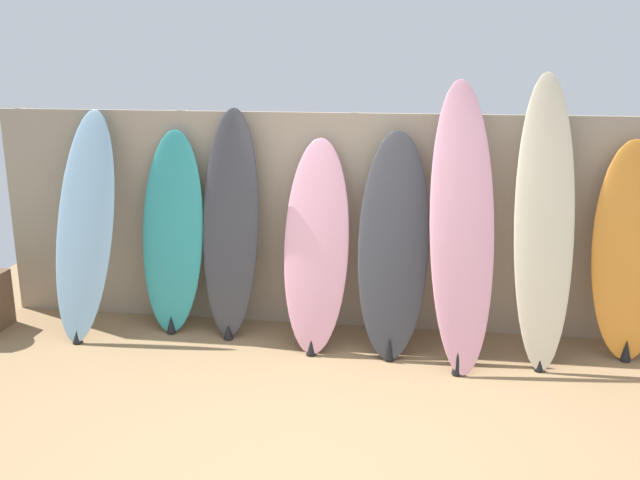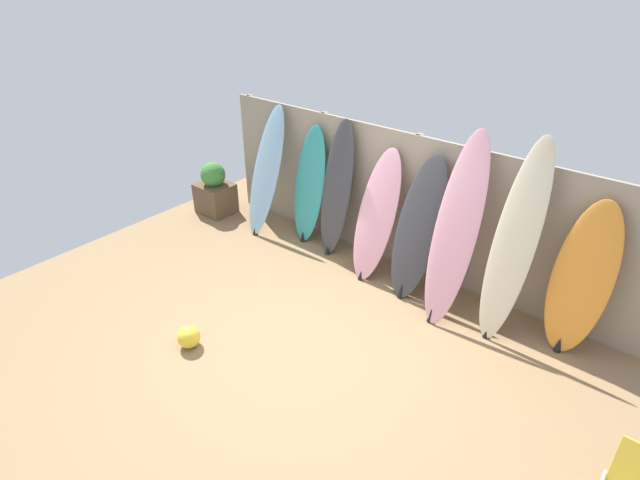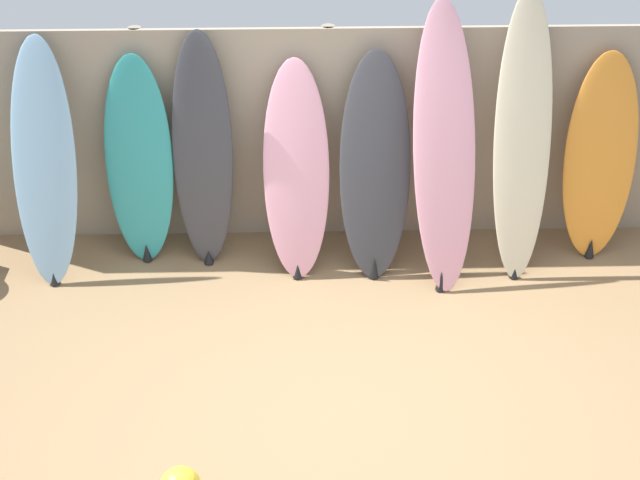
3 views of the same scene
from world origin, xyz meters
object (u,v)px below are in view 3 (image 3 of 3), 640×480
(surfboard_teal_1, at_px, (139,163))
(surfboard_charcoal_4, at_px, (375,169))
(surfboard_charcoal_2, at_px, (203,153))
(surfboard_skyblue_0, at_px, (44,165))
(surfboard_cream_6, at_px, (522,141))
(surfboard_pink_3, at_px, (296,172))
(surfboard_pink_5, at_px, (444,152))
(surfboard_orange_7, at_px, (600,159))

(surfboard_teal_1, distance_m, surfboard_charcoal_4, 1.83)
(surfboard_charcoal_2, height_order, surfboard_charcoal_4, surfboard_charcoal_2)
(surfboard_skyblue_0, bearing_deg, surfboard_charcoal_2, 6.50)
(surfboard_charcoal_2, distance_m, surfboard_cream_6, 2.43)
(surfboard_pink_3, height_order, surfboard_cream_6, surfboard_cream_6)
(surfboard_charcoal_2, distance_m, surfboard_charcoal_4, 1.33)
(surfboard_skyblue_0, relative_size, surfboard_cream_6, 0.85)
(surfboard_skyblue_0, height_order, surfboard_pink_5, surfboard_pink_5)
(surfboard_orange_7, bearing_deg, surfboard_pink_3, -177.06)
(surfboard_teal_1, relative_size, surfboard_orange_7, 1.01)
(surfboard_charcoal_4, bearing_deg, surfboard_skyblue_0, 179.92)
(surfboard_teal_1, height_order, surfboard_cream_6, surfboard_cream_6)
(surfboard_charcoal_2, distance_m, surfboard_pink_3, 0.73)
(surfboard_charcoal_2, relative_size, surfboard_orange_7, 1.12)
(surfboard_teal_1, relative_size, surfboard_charcoal_4, 0.98)
(surfboard_orange_7, bearing_deg, surfboard_cream_6, -168.02)
(surfboard_teal_1, distance_m, surfboard_charcoal_2, 0.51)
(surfboard_teal_1, height_order, surfboard_pink_5, surfboard_pink_5)
(surfboard_pink_3, bearing_deg, surfboard_cream_6, -0.69)
(surfboard_skyblue_0, bearing_deg, surfboard_teal_1, 13.15)
(surfboard_skyblue_0, xyz_separation_m, surfboard_charcoal_4, (2.50, -0.00, -0.07))
(surfboard_charcoal_4, relative_size, surfboard_orange_7, 1.03)
(surfboard_pink_5, bearing_deg, surfboard_charcoal_2, 172.52)
(surfboard_teal_1, bearing_deg, surfboard_pink_3, -6.35)
(surfboard_charcoal_2, distance_m, surfboard_pink_5, 1.84)
(surfboard_orange_7, bearing_deg, surfboard_charcoal_4, -175.20)
(surfboard_orange_7, bearing_deg, surfboard_pink_5, -168.92)
(surfboard_teal_1, bearing_deg, surfboard_skyblue_0, -166.85)
(surfboard_skyblue_0, distance_m, surfboard_pink_5, 3.01)
(surfboard_pink_3, height_order, surfboard_charcoal_4, surfboard_charcoal_4)
(surfboard_charcoal_2, relative_size, surfboard_pink_5, 0.89)
(surfboard_charcoal_2, height_order, surfboard_pink_3, surfboard_charcoal_2)
(surfboard_skyblue_0, relative_size, surfboard_orange_7, 1.10)
(surfboard_pink_5, relative_size, surfboard_orange_7, 1.26)
(surfboard_charcoal_2, bearing_deg, surfboard_teal_1, 177.25)
(surfboard_cream_6, bearing_deg, surfboard_charcoal_2, 176.88)
(surfboard_charcoal_2, relative_size, surfboard_pink_3, 1.14)
(surfboard_teal_1, xyz_separation_m, surfboard_cream_6, (2.92, -0.16, 0.24))
(surfboard_charcoal_2, height_order, surfboard_cream_6, surfboard_cream_6)
(surfboard_skyblue_0, height_order, surfboard_charcoal_4, surfboard_skyblue_0)
(surfboard_skyblue_0, height_order, surfboard_cream_6, surfboard_cream_6)
(surfboard_pink_3, xyz_separation_m, surfboard_pink_5, (1.10, -0.13, 0.22))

